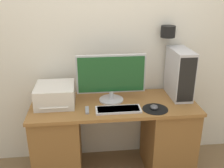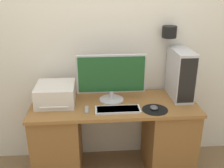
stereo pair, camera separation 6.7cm
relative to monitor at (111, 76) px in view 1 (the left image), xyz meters
name	(u,v)px [view 1 (the left image)]	position (x,y,z in m)	size (l,w,h in m)	color
wall_back	(110,34)	(0.02, 0.29, 0.34)	(6.40, 0.19, 2.70)	silver
desk	(114,137)	(0.02, -0.07, -0.61)	(1.54, 0.60, 0.77)	brown
monitor	(111,76)	(0.00, 0.00, 0.00)	(0.64, 0.23, 0.45)	#B7B7BC
keyboard	(118,109)	(0.04, -0.22, -0.23)	(0.40, 0.15, 0.02)	silver
mousepad	(155,109)	(0.37, -0.23, -0.24)	(0.23, 0.23, 0.00)	black
mouse	(154,107)	(0.36, -0.23, -0.22)	(0.07, 0.08, 0.03)	#4C4C51
computer_tower	(179,73)	(0.67, 0.04, -0.01)	(0.17, 0.39, 0.47)	#B2B2B7
printer	(55,95)	(-0.52, -0.01, -0.15)	(0.35, 0.36, 0.18)	beige
remote_control	(87,110)	(-0.23, -0.20, -0.23)	(0.03, 0.13, 0.02)	gray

